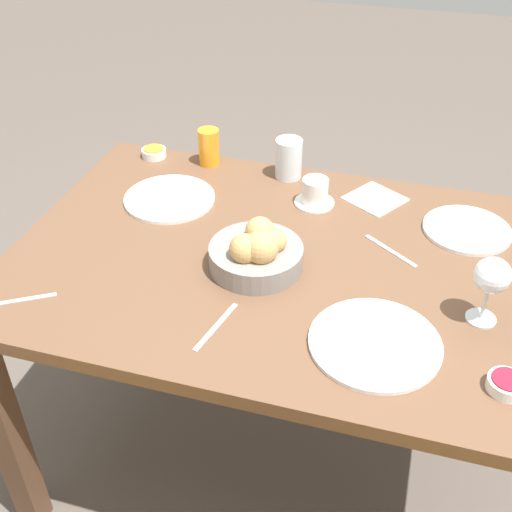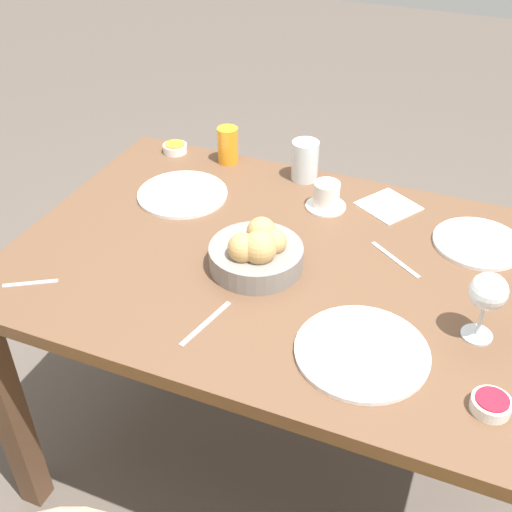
{
  "view_description": "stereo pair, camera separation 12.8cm",
  "coord_description": "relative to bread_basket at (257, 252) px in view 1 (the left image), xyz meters",
  "views": [
    {
      "loc": [
        -0.27,
        1.2,
        1.67
      ],
      "look_at": [
        0.06,
        0.05,
        0.78
      ],
      "focal_mm": 45.0,
      "sensor_mm": 36.0,
      "label": 1
    },
    {
      "loc": [
        -0.39,
        1.15,
        1.67
      ],
      "look_at": [
        0.06,
        0.05,
        0.78
      ],
      "focal_mm": 45.0,
      "sensor_mm": 36.0,
      "label": 2
    }
  ],
  "objects": [
    {
      "name": "ground_plane",
      "position": [
        -0.06,
        -0.06,
        -0.8
      ],
      "size": [
        10.0,
        10.0,
        0.0
      ],
      "primitive_type": "plane",
      "color": "#564C44"
    },
    {
      "name": "jam_bowl_honey",
      "position": [
        0.45,
        -0.44,
        -0.03
      ],
      "size": [
        0.07,
        0.07,
        0.03
      ],
      "color": "white",
      "rests_on": "dining_table"
    },
    {
      "name": "plate_near_left",
      "position": [
        -0.47,
        -0.29,
        -0.04
      ],
      "size": [
        0.22,
        0.22,
        0.01
      ],
      "color": "white",
      "rests_on": "dining_table"
    },
    {
      "name": "plate_far_center",
      "position": [
        -0.3,
        0.18,
        -0.04
      ],
      "size": [
        0.27,
        0.27,
        0.01
      ],
      "color": "white",
      "rests_on": "dining_table"
    },
    {
      "name": "dining_table",
      "position": [
        -0.06,
        -0.06,
        -0.15
      ],
      "size": [
        1.32,
        0.88,
        0.75
      ],
      "color": "brown",
      "rests_on": "ground_plane"
    },
    {
      "name": "water_tumbler",
      "position": [
        0.03,
        -0.44,
        0.01
      ],
      "size": [
        0.08,
        0.08,
        0.11
      ],
      "color": "silver",
      "rests_on": "dining_table"
    },
    {
      "name": "plate_near_right",
      "position": [
        0.31,
        -0.22,
        -0.04
      ],
      "size": [
        0.25,
        0.25,
        0.01
      ],
      "color": "white",
      "rests_on": "dining_table"
    },
    {
      "name": "fork_silver",
      "position": [
        -0.29,
        -0.15,
        -0.04
      ],
      "size": [
        0.14,
        0.1,
        0.0
      ],
      "color": "#B7B7BC",
      "rests_on": "dining_table"
    },
    {
      "name": "juice_glass",
      "position": [
        0.28,
        -0.45,
        0.01
      ],
      "size": [
        0.06,
        0.06,
        0.11
      ],
      "color": "orange",
      "rests_on": "dining_table"
    },
    {
      "name": "knife_silver",
      "position": [
        0.02,
        0.22,
        -0.04
      ],
      "size": [
        0.05,
        0.16,
        0.0
      ],
      "color": "#B7B7BC",
      "rests_on": "dining_table"
    },
    {
      "name": "napkin",
      "position": [
        -0.22,
        -0.38,
        -0.04
      ],
      "size": [
        0.18,
        0.18,
        0.0
      ],
      "color": "silver",
      "rests_on": "dining_table"
    },
    {
      "name": "spoon_coffee",
      "position": [
        0.45,
        0.25,
        -0.04
      ],
      "size": [
        0.11,
        0.07,
        0.0
      ],
      "color": "#B7B7BC",
      "rests_on": "dining_table"
    },
    {
      "name": "jam_bowl_berry",
      "position": [
        -0.55,
        0.23,
        -0.03
      ],
      "size": [
        0.07,
        0.07,
        0.03
      ],
      "color": "white",
      "rests_on": "dining_table"
    },
    {
      "name": "coffee_cup",
      "position": [
        -0.07,
        -0.31,
        -0.01
      ],
      "size": [
        0.11,
        0.11,
        0.07
      ],
      "color": "white",
      "rests_on": "dining_table"
    },
    {
      "name": "bread_basket",
      "position": [
        0.0,
        0.0,
        0.0
      ],
      "size": [
        0.22,
        0.22,
        0.12
      ],
      "color": "gray",
      "rests_on": "dining_table"
    },
    {
      "name": "wine_glass",
      "position": [
        -0.5,
        0.04,
        0.07
      ],
      "size": [
        0.08,
        0.08,
        0.16
      ],
      "color": "silver",
      "rests_on": "dining_table"
    }
  ]
}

